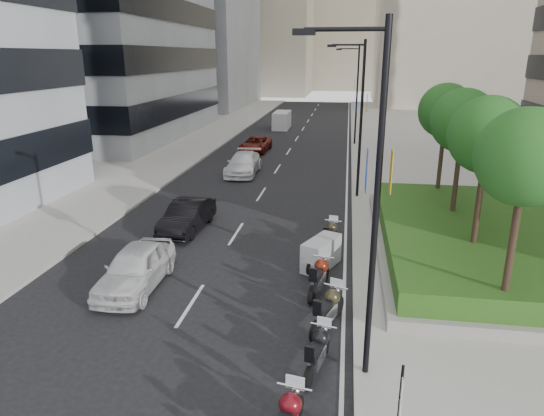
% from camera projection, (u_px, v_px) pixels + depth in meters
% --- Properties ---
extents(ground, '(160.00, 160.00, 0.00)m').
position_uv_depth(ground, '(198.00, 384.00, 12.60)').
color(ground, black).
rests_on(ground, ground).
extents(sidewalk_right, '(10.00, 100.00, 0.15)m').
position_uv_depth(sidewalk_right, '(413.00, 159.00, 39.53)').
color(sidewalk_right, '#9E9B93').
rests_on(sidewalk_right, ground).
extents(sidewalk_left, '(8.00, 100.00, 0.15)m').
position_uv_depth(sidewalk_left, '(167.00, 151.00, 42.59)').
color(sidewalk_left, '#9E9B93').
rests_on(sidewalk_left, ground).
extents(lane_edge, '(0.12, 100.00, 0.01)m').
position_uv_depth(lane_edge, '(348.00, 158.00, 40.33)').
color(lane_edge, silver).
rests_on(lane_edge, ground).
extents(lane_centre, '(0.12, 100.00, 0.01)m').
position_uv_depth(lane_centre, '(286.00, 156.00, 41.08)').
color(lane_centre, silver).
rests_on(lane_centre, ground).
extents(building_grey_far, '(22.00, 26.00, 30.00)m').
position_uv_depth(building_grey_far, '(179.00, 10.00, 77.52)').
color(building_grey_far, gray).
rests_on(building_grey_far, ground).
extents(building_cream_left, '(26.00, 24.00, 34.00)m').
position_uv_depth(building_cream_left, '(251.00, 12.00, 104.31)').
color(building_cream_left, '#B7AD93').
rests_on(building_cream_left, ground).
extents(building_cream_centre, '(30.00, 24.00, 38.00)m').
position_uv_depth(building_cream_centre, '(346.00, 9.00, 119.64)').
color(building_cream_centre, '#B7AD93').
rests_on(building_cream_centre, ground).
extents(planter, '(10.00, 14.00, 0.40)m').
position_uv_depth(planter, '(496.00, 249.00, 20.46)').
color(planter, gray).
rests_on(planter, sidewalk_right).
extents(hedge, '(9.40, 13.40, 0.80)m').
position_uv_depth(hedge, '(498.00, 236.00, 20.28)').
color(hedge, '#254F16').
rests_on(hedge, planter).
extents(tree_0, '(2.80, 2.80, 6.30)m').
position_uv_depth(tree_0, '(526.00, 158.00, 13.49)').
color(tree_0, '#332319').
rests_on(tree_0, planter).
extents(tree_1, '(2.80, 2.80, 6.30)m').
position_uv_depth(tree_1, '(488.00, 136.00, 17.26)').
color(tree_1, '#332319').
rests_on(tree_1, planter).
extents(tree_2, '(2.80, 2.80, 6.30)m').
position_uv_depth(tree_2, '(463.00, 121.00, 21.03)').
color(tree_2, '#332319').
rests_on(tree_2, planter).
extents(tree_3, '(2.80, 2.80, 6.30)m').
position_uv_depth(tree_3, '(446.00, 111.00, 24.80)').
color(tree_3, '#332319').
rests_on(tree_3, planter).
extents(lamp_post_0, '(2.34, 0.45, 9.00)m').
position_uv_depth(lamp_post_0, '(371.00, 193.00, 11.41)').
color(lamp_post_0, black).
rests_on(lamp_post_0, ground).
extents(lamp_post_1, '(2.34, 0.45, 9.00)m').
position_uv_depth(lamp_post_1, '(359.00, 112.00, 27.43)').
color(lamp_post_1, black).
rests_on(lamp_post_1, ground).
extents(lamp_post_2, '(2.34, 0.45, 9.00)m').
position_uv_depth(lamp_post_2, '(355.00, 90.00, 44.39)').
color(lamp_post_2, black).
rests_on(lamp_post_2, ground).
extents(parking_sign, '(0.06, 0.32, 2.50)m').
position_uv_depth(parking_sign, '(399.00, 411.00, 9.58)').
color(parking_sign, black).
rests_on(parking_sign, ground).
extents(motorcycle_2, '(0.79, 2.19, 1.11)m').
position_uv_depth(motorcycle_2, '(318.00, 351.00, 12.99)').
color(motorcycle_2, black).
rests_on(motorcycle_2, ground).
extents(motorcycle_3, '(1.09, 2.29, 1.20)m').
position_uv_depth(motorcycle_3, '(328.00, 309.00, 15.04)').
color(motorcycle_3, black).
rests_on(motorcycle_3, ground).
extents(motorcycle_4, '(0.84, 2.37, 1.19)m').
position_uv_depth(motorcycle_4, '(319.00, 276.00, 17.27)').
color(motorcycle_4, black).
rests_on(motorcycle_4, ground).
extents(motorcycle_5, '(1.57, 2.17, 1.22)m').
position_uv_depth(motorcycle_5, '(321.00, 254.00, 19.30)').
color(motorcycle_5, black).
rests_on(motorcycle_5, ground).
extents(motorcycle_6, '(0.77, 2.25, 1.13)m').
position_uv_depth(motorcycle_6, '(330.00, 235.00, 21.32)').
color(motorcycle_6, black).
rests_on(motorcycle_6, ground).
extents(car_a, '(1.90, 4.58, 1.55)m').
position_uv_depth(car_a, '(136.00, 268.00, 17.62)').
color(car_a, silver).
rests_on(car_a, ground).
extents(car_b, '(1.77, 4.48, 1.45)m').
position_uv_depth(car_b, '(187.00, 216.00, 23.47)').
color(car_b, black).
rests_on(car_b, ground).
extents(car_c, '(2.21, 5.20, 1.50)m').
position_uv_depth(car_c, '(243.00, 164.00, 34.62)').
color(car_c, white).
rests_on(car_c, ground).
extents(car_d, '(2.41, 4.85, 1.32)m').
position_uv_depth(car_d, '(256.00, 144.00, 42.66)').
color(car_d, maroon).
rests_on(car_d, ground).
extents(delivery_van, '(1.79, 4.58, 1.91)m').
position_uv_depth(delivery_van, '(282.00, 121.00, 55.88)').
color(delivery_van, white).
rests_on(delivery_van, ground).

